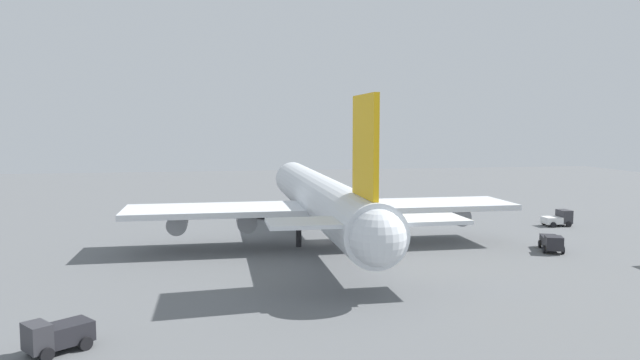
# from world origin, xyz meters

# --- Properties ---
(ground_plane) EXTENTS (241.77, 241.77, 0.00)m
(ground_plane) POSITION_xyz_m (0.00, 0.00, 0.00)
(ground_plane) COLOR slate
(cargo_airplane) EXTENTS (60.44, 48.86, 18.08)m
(cargo_airplane) POSITION_xyz_m (-0.29, 0.00, 5.70)
(cargo_airplane) COLOR silver
(cargo_airplane) RESTS_ON ground_plane
(catering_truck) EXTENTS (3.53, 4.92, 2.58)m
(catering_truck) POSITION_xyz_m (20.89, 5.10, 1.20)
(catering_truck) COLOR #232328
(catering_truck) RESTS_ON ground_plane
(fuel_truck) EXTENTS (5.61, 3.76, 2.06)m
(fuel_truck) POSITION_xyz_m (-10.66, -26.72, 1.10)
(fuel_truck) COLOR #232328
(fuel_truck) RESTS_ON ground_plane
(baggage_tug) EXTENTS (4.24, 4.62, 2.32)m
(baggage_tug) POSITION_xyz_m (-34.01, 24.21, 1.19)
(baggage_tug) COLOR #333338
(baggage_tug) RESTS_ON ground_plane
(maintenance_van) EXTENTS (2.78, 4.12, 2.42)m
(maintenance_van) POSITION_xyz_m (5.40, -37.73, 1.15)
(maintenance_van) COLOR #333338
(maintenance_van) RESTS_ON ground_plane
(cargo_container_aft) EXTENTS (2.85, 2.21, 1.95)m
(cargo_container_aft) POSITION_xyz_m (17.98, -21.66, 0.98)
(cargo_container_aft) COLOR #4C729E
(cargo_container_aft) RESTS_ON ground_plane
(safety_cone_nose) EXTENTS (0.55, 0.55, 0.78)m
(safety_cone_nose) POSITION_xyz_m (27.20, 3.18, 0.39)
(safety_cone_nose) COLOR orange
(safety_cone_nose) RESTS_ON ground_plane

